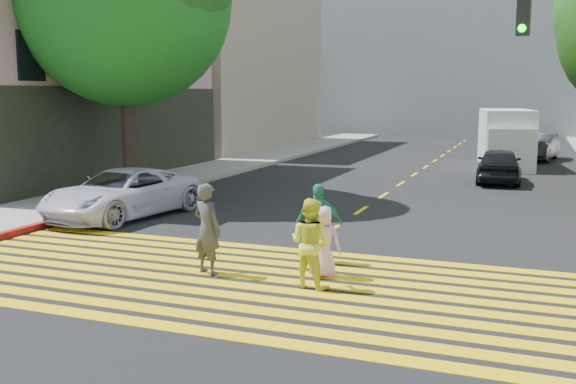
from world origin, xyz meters
The scene contains 17 objects.
ground centered at (0.00, 0.00, 0.00)m, with size 120.00×120.00×0.00m, color black.
sidewalk_left centered at (-8.50, 22.00, 0.07)m, with size 3.00×40.00×0.15m, color gray.
curb_red centered at (-6.90, 6.00, 0.08)m, with size 0.20×8.00×0.16m, color maroon.
crosswalk centered at (0.00, 1.28, 0.01)m, with size 13.40×5.30×0.01m.
lane_line centered at (0.00, 22.50, 0.01)m, with size 0.12×34.40×0.01m.
building_left_pink centered at (-16.00, 12.00, 4.58)m, with size 12.10×14.10×11.00m.
building_left_tan centered at (-16.00, 28.00, 5.00)m, with size 12.00×16.00×10.00m, color tan.
backdrop_block centered at (0.00, 48.00, 6.00)m, with size 30.00×8.00×12.00m, color gray.
pedestrian_man centered at (-1.04, 1.49, 0.86)m, with size 0.63×0.41×1.72m, color #3F3F40.
pedestrian_woman centered at (1.03, 1.38, 0.79)m, with size 0.77×0.60×1.58m, color yellow.
pedestrian_child centered at (1.05, 2.07, 0.66)m, with size 0.65×0.42×1.33m, color #F3B2DB.
pedestrian_extra centered at (0.65, 3.05, 0.80)m, with size 0.93×0.39×1.59m, color #298C75.
white_sedan centered at (-5.87, 5.66, 0.66)m, with size 2.20×4.77×1.33m, color silver.
dark_car_near centered at (3.42, 16.68, 0.68)m, with size 1.60×3.97×1.35m, color black.
silver_car centered at (3.10, 30.59, 0.70)m, with size 1.97×4.84×1.41m, color gray.
dark_car_parked centered at (4.89, 26.29, 0.69)m, with size 1.46×4.20×1.38m, color black.
white_van centered at (3.44, 22.33, 1.26)m, with size 2.82×5.83×2.64m.
Camera 1 is at (4.52, -8.92, 3.35)m, focal length 40.00 mm.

